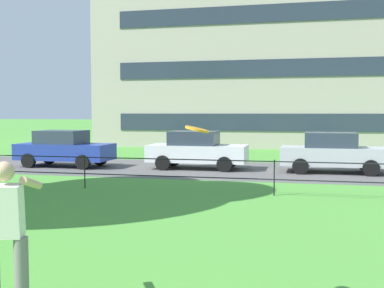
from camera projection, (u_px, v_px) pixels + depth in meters
name	position (u px, v px, depth m)	size (l,w,h in m)	color
street_strip	(212.00, 169.00, 19.56)	(80.00, 6.32, 0.01)	#565454
park_fence	(175.00, 169.00, 13.99)	(39.76, 0.04, 1.00)	black
person_thrower	(6.00, 234.00, 5.38)	(0.50, 0.83, 1.77)	slate
frisbee	(197.00, 129.00, 5.36)	(0.28, 0.28, 0.09)	orange
car_blue_far_right	(64.00, 148.00, 20.54)	(4.04, 1.88, 1.54)	#233899
car_white_left	(197.00, 150.00, 19.72)	(4.00, 1.82, 1.54)	silver
car_silver_far_left	(333.00, 152.00, 18.44)	(4.01, 1.83, 1.54)	#B7BABF
apartment_building_background	(293.00, 49.00, 35.21)	(26.70, 11.94, 13.84)	#ADA393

